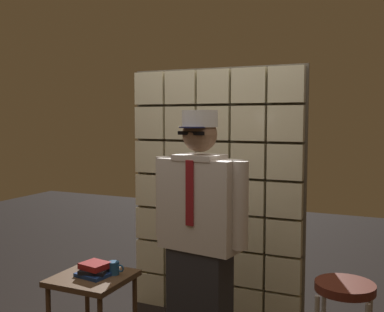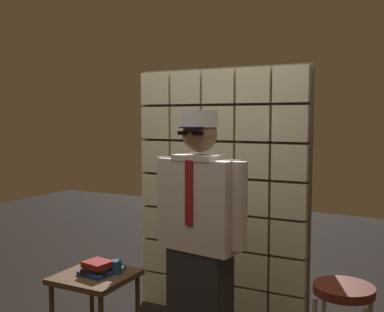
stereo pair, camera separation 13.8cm
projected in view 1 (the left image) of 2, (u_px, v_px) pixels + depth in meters
name	position (u px, v px, depth m)	size (l,w,h in m)	color
glass_block_wall	(214.00, 194.00, 3.91)	(1.54, 0.10, 2.15)	beige
standing_person	(200.00, 238.00, 3.02)	(0.70, 0.33, 1.75)	#28282D
side_table	(93.00, 286.00, 3.33)	(0.52, 0.52, 0.56)	#513823
book_stack	(94.00, 270.00, 3.31)	(0.25, 0.22, 0.10)	navy
coffee_mug	(114.00, 268.00, 3.34)	(0.13, 0.08, 0.09)	navy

